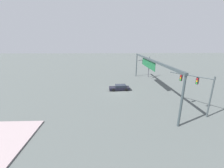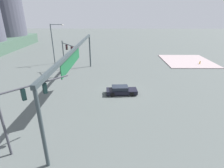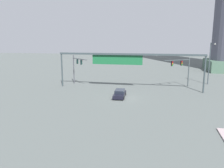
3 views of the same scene
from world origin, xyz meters
The scene contains 6 objects.
ground_plane centered at (0.00, 0.00, 0.00)m, with size 216.58×216.58×0.00m, color #515856.
traffic_signal_near_corner centered at (-11.15, 8.66, 4.24)m, with size 4.53×4.32×6.09m.
traffic_signal_opposite_side centered at (9.98, 10.34, 4.16)m, with size 5.01×3.84×5.83m.
streetlamp_curved_arm centered at (15.82, 14.53, 5.07)m, with size 0.51×2.96×8.71m.
overhead_sign_gantry centered at (-0.59, 6.35, 5.81)m, with size 27.30×0.43×6.82m.
sedan_car_approaching centered at (-0.52, 0.14, 0.57)m, with size 2.01×4.50×1.21m.
Camera 3 is at (5.87, -34.95, 9.27)m, focal length 35.79 mm.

